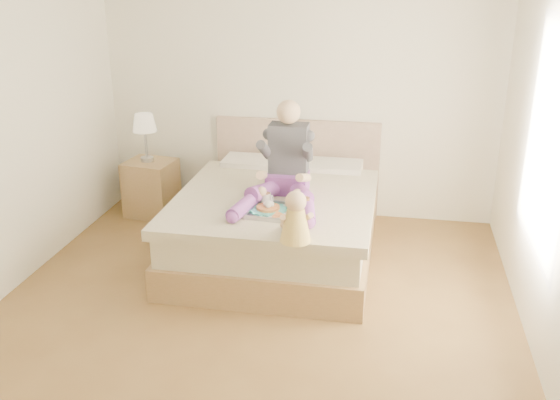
% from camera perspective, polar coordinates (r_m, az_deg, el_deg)
% --- Properties ---
extents(room, '(4.02, 4.22, 2.71)m').
position_cam_1_polar(room, '(4.28, -1.69, 7.50)').
color(room, brown).
rests_on(room, ground).
extents(bed, '(1.70, 2.18, 1.00)m').
position_cam_1_polar(bed, '(5.68, -0.05, -1.70)').
color(bed, olive).
rests_on(bed, ground).
extents(nightstand, '(0.53, 0.48, 0.58)m').
position_cam_1_polar(nightstand, '(6.65, -11.67, 1.08)').
color(nightstand, olive).
rests_on(nightstand, ground).
extents(lamp, '(0.24, 0.24, 0.49)m').
position_cam_1_polar(lamp, '(6.47, -12.29, 6.67)').
color(lamp, '#B1B3B8').
rests_on(lamp, nightstand).
extents(adult, '(0.71, 0.99, 0.84)m').
position_cam_1_polar(adult, '(5.30, 0.48, 2.83)').
color(adult, '#78388D').
rests_on(adult, bed).
extents(tray, '(0.52, 0.42, 0.14)m').
position_cam_1_polar(tray, '(5.01, 0.00, -0.88)').
color(tray, '#B1B3B8').
rests_on(tray, bed).
extents(baby, '(0.28, 0.34, 0.38)m').
position_cam_1_polar(baby, '(4.48, 1.41, -1.88)').
color(baby, gold).
rests_on(baby, bed).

